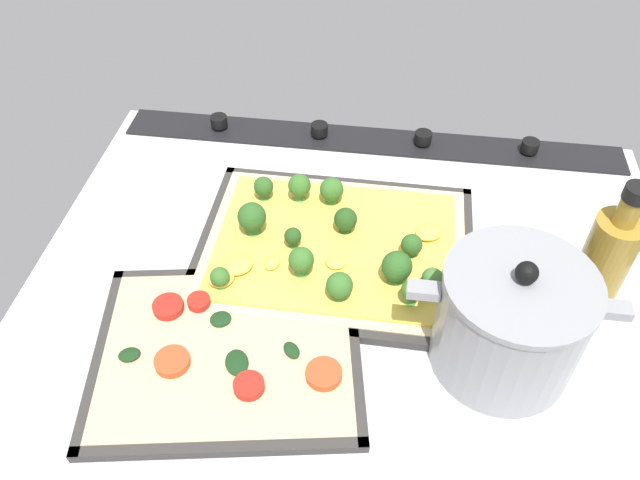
% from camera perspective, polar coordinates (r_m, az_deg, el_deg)
% --- Properties ---
extents(ground_plane, '(0.85, 0.66, 0.03)m').
position_cam_1_polar(ground_plane, '(0.85, 2.94, -3.90)').
color(ground_plane, silver).
extents(stove_control_panel, '(0.82, 0.07, 0.03)m').
position_cam_1_polar(stove_control_panel, '(1.05, 4.59, 9.11)').
color(stove_control_panel, black).
rests_on(stove_control_panel, ground_plane).
extents(baking_tray_front, '(0.37, 0.29, 0.01)m').
position_cam_1_polar(baking_tray_front, '(0.86, 1.37, -1.00)').
color(baking_tray_front, '#33302D').
rests_on(baking_tray_front, ground_plane).
extents(broccoli_pizza, '(0.35, 0.27, 0.06)m').
position_cam_1_polar(broccoli_pizza, '(0.85, 1.06, -0.43)').
color(broccoli_pizza, beige).
rests_on(broccoli_pizza, baking_tray_front).
extents(baking_tray_back, '(0.35, 0.30, 0.01)m').
position_cam_1_polar(baking_tray_back, '(0.76, -8.32, -10.12)').
color(baking_tray_back, '#33302D').
rests_on(baking_tray_back, ground_plane).
extents(veggie_pizza_back, '(0.32, 0.28, 0.02)m').
position_cam_1_polar(veggie_pizza_back, '(0.76, -8.41, -9.85)').
color(veggie_pizza_back, '#CCB083').
rests_on(veggie_pizza_back, baking_tray_back).
extents(cooking_pot, '(0.23, 0.17, 0.16)m').
position_cam_1_polar(cooking_pot, '(0.73, 16.82, -7.04)').
color(cooking_pot, gray).
rests_on(cooking_pot, ground_plane).
extents(oil_bottle, '(0.06, 0.06, 0.20)m').
position_cam_1_polar(oil_bottle, '(0.81, 24.30, -1.97)').
color(oil_bottle, olive).
rests_on(oil_bottle, ground_plane).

